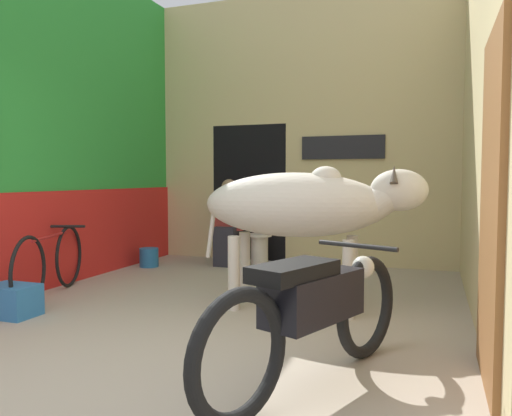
% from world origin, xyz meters
% --- Properties ---
extents(ground_plane, '(30.00, 30.00, 0.00)m').
position_xyz_m(ground_plane, '(0.00, 0.00, 0.00)').
color(ground_plane, tan).
extents(wall_left_shopfront, '(0.25, 4.61, 3.87)m').
position_xyz_m(wall_left_shopfront, '(-2.26, 2.29, 1.87)').
color(wall_left_shopfront, green).
rests_on(wall_left_shopfront, ground_plane).
extents(wall_back_with_doorway, '(4.36, 0.93, 3.87)m').
position_xyz_m(wall_back_with_doorway, '(-0.27, 4.86, 1.61)').
color(wall_back_with_doorway, '#D1BC84').
rests_on(wall_back_with_doorway, ground_plane).
extents(wall_right_with_door, '(0.22, 4.61, 3.87)m').
position_xyz_m(wall_right_with_door, '(2.27, 2.26, 1.91)').
color(wall_right_with_door, '#D1BC84').
rests_on(wall_right_with_door, ground_plane).
extents(cow, '(2.07, 0.74, 1.35)m').
position_xyz_m(cow, '(0.71, 2.08, 0.97)').
color(cow, beige).
rests_on(cow, ground_plane).
extents(motorcycle_near, '(0.86, 1.85, 0.80)m').
position_xyz_m(motorcycle_near, '(1.18, 0.45, 0.46)').
color(motorcycle_near, black).
rests_on(motorcycle_near, ground_plane).
extents(bicycle, '(0.62, 1.59, 0.71)m').
position_xyz_m(bicycle, '(-1.88, 1.71, 0.36)').
color(bicycle, black).
rests_on(bicycle, ground_plane).
extents(shopkeeper_seated, '(0.43, 0.34, 1.21)m').
position_xyz_m(shopkeeper_seated, '(-0.88, 4.05, 0.64)').
color(shopkeeper_seated, '#282833').
rests_on(shopkeeper_seated, ground_plane).
extents(plastic_stool, '(0.34, 0.34, 0.45)m').
position_xyz_m(plastic_stool, '(-0.45, 4.18, 0.24)').
color(plastic_stool, beige).
rests_on(plastic_stool, ground_plane).
extents(crate, '(0.44, 0.32, 0.28)m').
position_xyz_m(crate, '(-1.69, 1.01, 0.14)').
color(crate, teal).
rests_on(crate, ground_plane).
extents(bucket, '(0.26, 0.26, 0.26)m').
position_xyz_m(bucket, '(-1.86, 3.57, 0.13)').
color(bucket, '#23669E').
rests_on(bucket, ground_plane).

